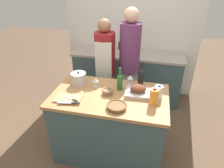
# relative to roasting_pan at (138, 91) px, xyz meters

# --- Properties ---
(ground_plane) EXTENTS (12.00, 12.00, 0.00)m
(ground_plane) POSITION_rel_roasting_pan_xyz_m (-0.33, -0.08, -0.96)
(ground_plane) COLOR brown
(kitchen_island) EXTENTS (1.39, 0.82, 0.91)m
(kitchen_island) POSITION_rel_roasting_pan_xyz_m (-0.33, -0.08, -0.50)
(kitchen_island) COLOR #3D565B
(kitchen_island) RESTS_ON ground_plane
(back_counter) EXTENTS (2.02, 0.60, 0.91)m
(back_counter) POSITION_rel_roasting_pan_xyz_m (-0.33, 1.36, -0.50)
(back_counter) COLOR #3D565B
(back_counter) RESTS_ON ground_plane
(back_wall) EXTENTS (2.52, 0.10, 2.55)m
(back_wall) POSITION_rel_roasting_pan_xyz_m (-0.33, 1.71, 0.31)
(back_wall) COLOR silver
(back_wall) RESTS_ON ground_plane
(roasting_pan) EXTENTS (0.31, 0.27, 0.13)m
(roasting_pan) POSITION_rel_roasting_pan_xyz_m (0.00, 0.00, 0.00)
(roasting_pan) COLOR #BCBCC1
(roasting_pan) RESTS_ON kitchen_island
(wicker_basket) EXTENTS (0.22, 0.22, 0.05)m
(wicker_basket) POSITION_rel_roasting_pan_xyz_m (-0.19, -0.33, -0.02)
(wicker_basket) COLOR brown
(wicker_basket) RESTS_ON kitchen_island
(cutting_board) EXTENTS (0.32, 0.20, 0.02)m
(cutting_board) POSITION_rel_roasting_pan_xyz_m (-0.78, -0.28, -0.04)
(cutting_board) COLOR tan
(cutting_board) RESTS_ON kitchen_island
(stock_pot) EXTENTS (0.20, 0.20, 0.18)m
(stock_pot) POSITION_rel_roasting_pan_xyz_m (-0.78, 0.09, 0.03)
(stock_pot) COLOR #B7B7BC
(stock_pot) RESTS_ON kitchen_island
(mixing_bowl) EXTENTS (0.13, 0.13, 0.06)m
(mixing_bowl) POSITION_rel_roasting_pan_xyz_m (-0.36, -0.07, -0.01)
(mixing_bowl) COLOR #846647
(mixing_bowl) RESTS_ON kitchen_island
(juice_jug) EXTENTS (0.10, 0.10, 0.21)m
(juice_jug) POSITION_rel_roasting_pan_xyz_m (0.19, -0.16, 0.05)
(juice_jug) COLOR orange
(juice_jug) RESTS_ON kitchen_island
(milk_jug) EXTENTS (0.09, 0.09, 0.18)m
(milk_jug) POSITION_rel_roasting_pan_xyz_m (0.24, -0.03, 0.03)
(milk_jug) COLOR white
(milk_jug) RESTS_ON kitchen_island
(wine_bottle_green) EXTENTS (0.07, 0.07, 0.32)m
(wine_bottle_green) POSITION_rel_roasting_pan_xyz_m (0.01, 0.25, 0.08)
(wine_bottle_green) COLOR black
(wine_bottle_green) RESTS_ON kitchen_island
(wine_bottle_dark) EXTENTS (0.07, 0.07, 0.30)m
(wine_bottle_dark) POSITION_rel_roasting_pan_xyz_m (-0.23, 0.06, 0.07)
(wine_bottle_dark) COLOR #28662D
(wine_bottle_dark) RESTS_ON kitchen_island
(wine_glass_left) EXTENTS (0.08, 0.08, 0.12)m
(wine_glass_left) POSITION_rel_roasting_pan_xyz_m (-0.55, 0.07, 0.04)
(wine_glass_left) COLOR silver
(wine_glass_left) RESTS_ON kitchen_island
(wine_glass_right) EXTENTS (0.08, 0.08, 0.12)m
(wine_glass_right) POSITION_rel_roasting_pan_xyz_m (-0.13, 0.24, 0.04)
(wine_glass_right) COLOR silver
(wine_glass_right) RESTS_ON kitchen_island
(knife_chef) EXTENTS (0.25, 0.07, 0.01)m
(knife_chef) POSITION_rel_roasting_pan_xyz_m (-0.72, -0.38, -0.03)
(knife_chef) COLOR #B7B7BC
(knife_chef) RESTS_ON cutting_board
(knife_paring) EXTENTS (0.19, 0.10, 0.01)m
(knife_paring) POSITION_rel_roasting_pan_xyz_m (-0.72, -0.30, -0.03)
(knife_paring) COLOR #B7B7BC
(knife_paring) RESTS_ON cutting_board
(condiment_bottle_tall) EXTENTS (0.06, 0.06, 0.17)m
(condiment_bottle_tall) POSITION_rel_roasting_pan_xyz_m (-0.42, 1.21, 0.03)
(condiment_bottle_tall) COLOR #B28E2D
(condiment_bottle_tall) RESTS_ON back_counter
(condiment_bottle_short) EXTENTS (0.05, 0.05, 0.15)m
(condiment_bottle_short) POSITION_rel_roasting_pan_xyz_m (-0.51, 1.52, 0.02)
(condiment_bottle_short) COLOR #332D28
(condiment_bottle_short) RESTS_ON back_counter
(person_cook_aproned) EXTENTS (0.31, 0.32, 1.64)m
(person_cook_aproned) POSITION_rel_roasting_pan_xyz_m (-0.58, 0.66, -0.04)
(person_cook_aproned) COLOR beige
(person_cook_aproned) RESTS_ON ground_plane
(person_cook_guest) EXTENTS (0.30, 0.30, 1.80)m
(person_cook_guest) POSITION_rel_roasting_pan_xyz_m (-0.21, 0.72, 0.05)
(person_cook_guest) COLOR beige
(person_cook_guest) RESTS_ON ground_plane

